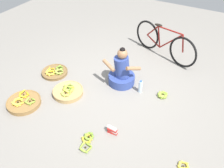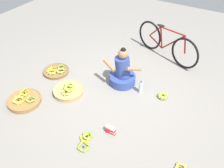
% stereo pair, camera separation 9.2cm
% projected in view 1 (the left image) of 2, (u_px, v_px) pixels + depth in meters
% --- Properties ---
extents(ground_plane, '(10.00, 10.00, 0.00)m').
position_uv_depth(ground_plane, '(117.00, 92.00, 4.36)').
color(ground_plane, gray).
extents(vendor_woman_front, '(0.71, 0.53, 0.81)m').
position_uv_depth(vendor_woman_front, '(122.00, 72.00, 4.42)').
color(vendor_woman_front, '#334793').
rests_on(vendor_woman_front, ground).
extents(bicycle_leaning, '(1.61, 0.65, 0.73)m').
position_uv_depth(bicycle_leaning, '(164.00, 42.00, 5.11)').
color(bicycle_leaning, black).
rests_on(bicycle_leaning, ground).
extents(banana_basket_front_left, '(0.58, 0.58, 0.17)m').
position_uv_depth(banana_basket_front_left, '(68.00, 91.00, 4.30)').
color(banana_basket_front_left, tan).
rests_on(banana_basket_front_left, ground).
extents(banana_basket_near_bicycle, '(0.54, 0.54, 0.13)m').
position_uv_depth(banana_basket_near_bicycle, '(55.00, 72.00, 4.79)').
color(banana_basket_near_bicycle, brown).
rests_on(banana_basket_near_bicycle, ground).
extents(banana_basket_mid_right, '(0.60, 0.60, 0.17)m').
position_uv_depth(banana_basket_mid_right, '(24.00, 102.00, 4.08)').
color(banana_basket_mid_right, olive).
rests_on(banana_basket_mid_right, ground).
extents(loose_bananas_back_right, '(0.25, 0.37, 0.09)m').
position_uv_depth(loose_bananas_back_right, '(88.00, 140.00, 3.48)').
color(loose_bananas_back_right, olive).
rests_on(loose_bananas_back_right, ground).
extents(loose_bananas_front_right, '(0.21, 0.24, 0.09)m').
position_uv_depth(loose_bananas_front_right, '(163.00, 95.00, 4.26)').
color(loose_bananas_front_right, '#9EB747').
rests_on(loose_bananas_front_right, ground).
extents(water_bottle, '(0.07, 0.07, 0.27)m').
position_uv_depth(water_bottle, '(140.00, 87.00, 4.30)').
color(water_bottle, silver).
rests_on(water_bottle, ground).
extents(packet_carton_stack, '(0.18, 0.07, 0.12)m').
position_uv_depth(packet_carton_stack, '(112.00, 130.00, 3.59)').
color(packet_carton_stack, red).
rests_on(packet_carton_stack, ground).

